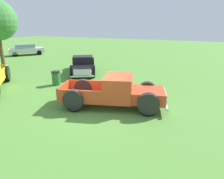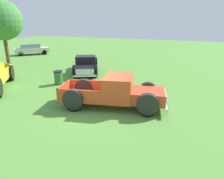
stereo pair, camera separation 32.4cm
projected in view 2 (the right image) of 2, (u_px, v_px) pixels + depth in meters
The scene contains 6 objects.
ground_plane at pixel (98, 107), 10.24m from camera, with size 80.00×80.00×0.00m, color #548C38.
pickup_truck_foreground at pixel (119, 92), 10.00m from camera, with size 3.12×5.54×1.60m.
pickup_truck_behind_right at pixel (86, 65), 16.49m from camera, with size 5.00×3.71×1.46m.
sedan_distant_b at pixel (32, 49), 25.92m from camera, with size 4.26×3.99×1.39m.
trash_can at pixel (58, 78), 13.72m from camera, with size 0.59×0.59×0.95m.
oak_tree_west at pixel (2, 20), 19.34m from camera, with size 3.86×3.86×6.17m.
Camera 2 is at (-8.31, -4.47, 4.14)m, focal length 32.12 mm.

